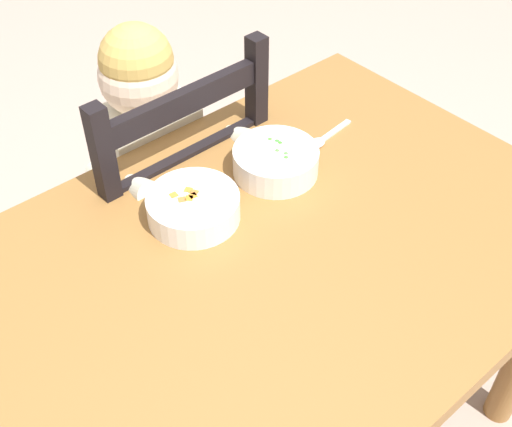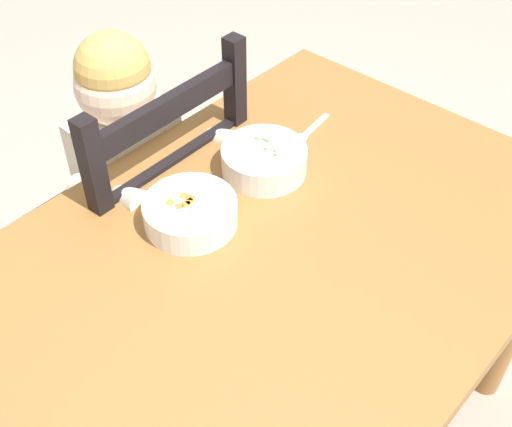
{
  "view_description": "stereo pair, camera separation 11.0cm",
  "coord_description": "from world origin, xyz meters",
  "px_view_note": "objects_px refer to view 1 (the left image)",
  "views": [
    {
      "loc": [
        -0.51,
        -0.6,
        1.55
      ],
      "look_at": [
        0.04,
        0.05,
        0.76
      ],
      "focal_mm": 46.0,
      "sensor_mm": 36.0,
      "label": 1
    },
    {
      "loc": [
        -0.59,
        -0.52,
        1.55
      ],
      "look_at": [
        0.04,
        0.05,
        0.76
      ],
      "focal_mm": 46.0,
      "sensor_mm": 36.0,
      "label": 2
    }
  ],
  "objects_px": {
    "dining_table": "(255,297)",
    "dining_chair": "(163,215)",
    "bowl_of_peas": "(276,160)",
    "spoon": "(323,139)",
    "child_figure": "(156,159)",
    "bowl_of_carrots": "(193,207)"
  },
  "relations": [
    {
      "from": "dining_table",
      "to": "dining_chair",
      "type": "height_order",
      "value": "dining_chair"
    },
    {
      "from": "bowl_of_peas",
      "to": "spoon",
      "type": "xyz_separation_m",
      "value": [
        0.15,
        0.01,
        -0.03
      ]
    },
    {
      "from": "dining_table",
      "to": "spoon",
      "type": "bearing_deg",
      "value": 26.42
    },
    {
      "from": "child_figure",
      "to": "spoon",
      "type": "relative_size",
      "value": 6.79
    },
    {
      "from": "child_figure",
      "to": "bowl_of_carrots",
      "type": "distance_m",
      "value": 0.33
    },
    {
      "from": "bowl_of_peas",
      "to": "dining_chair",
      "type": "bearing_deg",
      "value": 108.88
    },
    {
      "from": "dining_chair",
      "to": "spoon",
      "type": "relative_size",
      "value": 6.58
    },
    {
      "from": "bowl_of_carrots",
      "to": "dining_chair",
      "type": "bearing_deg",
      "value": 70.9
    },
    {
      "from": "dining_table",
      "to": "spoon",
      "type": "distance_m",
      "value": 0.39
    },
    {
      "from": "dining_chair",
      "to": "child_figure",
      "type": "relative_size",
      "value": 0.97
    },
    {
      "from": "dining_table",
      "to": "child_figure",
      "type": "height_order",
      "value": "child_figure"
    },
    {
      "from": "dining_chair",
      "to": "spoon",
      "type": "height_order",
      "value": "dining_chair"
    },
    {
      "from": "dining_table",
      "to": "child_figure",
      "type": "distance_m",
      "value": 0.46
    },
    {
      "from": "dining_chair",
      "to": "dining_table",
      "type": "bearing_deg",
      "value": -100.8
    },
    {
      "from": "bowl_of_peas",
      "to": "bowl_of_carrots",
      "type": "bearing_deg",
      "value": 179.99
    },
    {
      "from": "bowl_of_carrots",
      "to": "child_figure",
      "type": "bearing_deg",
      "value": 70.72
    },
    {
      "from": "dining_table",
      "to": "bowl_of_peas",
      "type": "height_order",
      "value": "bowl_of_peas"
    },
    {
      "from": "bowl_of_peas",
      "to": "dining_table",
      "type": "bearing_deg",
      "value": -140.61
    },
    {
      "from": "dining_table",
      "to": "bowl_of_carrots",
      "type": "relative_size",
      "value": 7.24
    },
    {
      "from": "dining_table",
      "to": "bowl_of_carrots",
      "type": "height_order",
      "value": "bowl_of_carrots"
    },
    {
      "from": "child_figure",
      "to": "bowl_of_peas",
      "type": "distance_m",
      "value": 0.33
    },
    {
      "from": "child_figure",
      "to": "bowl_of_carrots",
      "type": "height_order",
      "value": "child_figure"
    }
  ]
}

